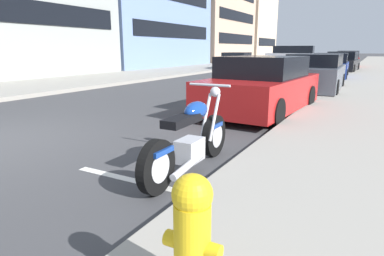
% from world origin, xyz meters
% --- Properties ---
extents(sidewalk_far_curb, '(120.00, 5.00, 0.14)m').
position_xyz_m(sidewalk_far_curb, '(12.00, 6.62, 0.07)').
color(sidewalk_far_curb, gray).
rests_on(sidewalk_far_curb, ground).
extents(parking_stall_stripe, '(0.12, 2.20, 0.01)m').
position_xyz_m(parking_stall_stripe, '(0.00, -3.52, 0.00)').
color(parking_stall_stripe, silver).
rests_on(parking_stall_stripe, ground).
extents(parked_motorcycle, '(2.15, 0.62, 1.11)m').
position_xyz_m(parked_motorcycle, '(0.63, -3.77, 0.43)').
color(parked_motorcycle, black).
rests_on(parked_motorcycle, ground).
extents(parked_car_mid_block, '(4.16, 2.11, 1.41)m').
position_xyz_m(parked_car_mid_block, '(5.04, -3.35, 0.67)').
color(parked_car_mid_block, '#AD1919').
rests_on(parked_car_mid_block, ground).
extents(parked_car_near_corner, '(4.35, 1.97, 1.40)m').
position_xyz_m(parked_car_near_corner, '(10.09, -3.81, 0.68)').
color(parked_car_near_corner, '#4C515B').
rests_on(parked_car_near_corner, ground).
extents(parked_car_far_down_curb, '(4.42, 1.95, 1.37)m').
position_xyz_m(parked_car_far_down_curb, '(16.35, -3.64, 0.65)').
color(parked_car_far_down_curb, navy).
rests_on(parked_car_far_down_curb, ground).
extents(parked_car_at_intersection, '(4.49, 2.06, 1.40)m').
position_xyz_m(parked_car_at_intersection, '(22.38, -3.73, 0.67)').
color(parked_car_at_intersection, black).
rests_on(parked_car_at_intersection, ground).
extents(parked_car_second_in_row, '(4.43, 1.99, 1.43)m').
position_xyz_m(parked_car_second_in_row, '(28.44, -3.64, 0.67)').
color(parked_car_second_in_row, '#AD1919').
rests_on(parked_car_second_in_row, ground).
extents(crossing_truck, '(2.38, 5.57, 1.88)m').
position_xyz_m(crossing_truck, '(32.74, 1.84, 0.98)').
color(crossing_truck, '#B7B7BC').
rests_on(crossing_truck, ground).
extents(car_opposite_curb, '(4.18, 2.16, 1.32)m').
position_xyz_m(car_opposite_curb, '(20.86, 3.53, 0.64)').
color(car_opposite_curb, silver).
rests_on(car_opposite_curb, ground).
extents(fire_hydrant, '(0.24, 0.36, 0.77)m').
position_xyz_m(fire_hydrant, '(-1.47, -4.94, 0.55)').
color(fire_hydrant, gold).
rests_on(fire_hydrant, sidewalk_near_curb).
extents(townhouse_corner_block, '(12.62, 8.84, 12.34)m').
position_xyz_m(townhouse_corner_block, '(34.85, 13.30, 6.17)').
color(townhouse_corner_block, tan).
rests_on(townhouse_corner_block, ground).
extents(townhouse_near_left, '(10.04, 8.61, 11.60)m').
position_xyz_m(townhouse_near_left, '(47.31, 13.19, 5.80)').
color(townhouse_near_left, beige).
rests_on(townhouse_near_left, ground).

